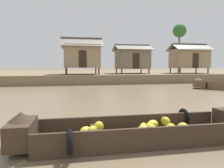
{
  "coord_description": "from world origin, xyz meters",
  "views": [
    {
      "loc": [
        -0.08,
        -0.32,
        1.86
      ],
      "look_at": [
        1.44,
        7.43,
        1.16
      ],
      "focal_mm": 32.84,
      "sensor_mm": 36.0,
      "label": 1
    }
  ],
  "objects": [
    {
      "name": "riverbank_strip",
      "position": [
        0.0,
        29.52,
        0.47
      ],
      "size": [
        160.0,
        20.0,
        0.95
      ],
      "primitive_type": "cube",
      "color": "#7F6B4C",
      "rests_on": "ground"
    },
    {
      "name": "palm_tree_near",
      "position": [
        14.62,
        26.09,
        6.57
      ],
      "size": [
        1.84,
        1.84,
        6.69
      ],
      "color": "brown",
      "rests_on": "riverbank_strip"
    },
    {
      "name": "stilt_house_left",
      "position": [
        1.05,
        22.83,
        2.98
      ],
      "size": [
        4.53,
        3.73,
        4.07
      ],
      "color": "#4C3826",
      "rests_on": "riverbank_strip"
    },
    {
      "name": "ground_plane",
      "position": [
        0.0,
        10.0,
        0.0
      ],
      "size": [
        300.0,
        300.0,
        0.0
      ],
      "primitive_type": "plane",
      "color": "#726047"
    },
    {
      "name": "banana_boat",
      "position": [
        1.48,
        4.35,
        0.28
      ],
      "size": [
        5.9,
        1.89,
        0.86
      ],
      "color": "#3D2D21",
      "rests_on": "ground"
    },
    {
      "name": "stilt_house_mid_left",
      "position": [
        7.21,
        23.96,
        2.76
      ],
      "size": [
        4.41,
        3.72,
        3.54
      ],
      "color": "#4C3826",
      "rests_on": "riverbank_strip"
    },
    {
      "name": "fishing_skiff_distant",
      "position": [
        11.5,
        13.71,
        0.33
      ],
      "size": [
        3.69,
        3.66,
        0.9
      ],
      "color": "brown",
      "rests_on": "ground"
    },
    {
      "name": "stilt_house_mid_right",
      "position": [
        14.54,
        23.41,
        2.85
      ],
      "size": [
        4.86,
        3.37,
        3.75
      ],
      "color": "#4C3826",
      "rests_on": "riverbank_strip"
    }
  ]
}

